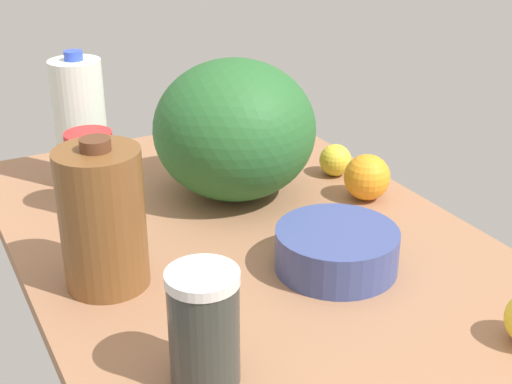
{
  "coord_description": "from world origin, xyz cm",
  "views": [
    {
      "loc": [
        95.06,
        -50.1,
        62.53
      ],
      "look_at": [
        0.0,
        0.0,
        13.0
      ],
      "focal_mm": 50.0,
      "sensor_mm": 36.0,
      "label": 1
    }
  ],
  "objects_px": {
    "milk_jug": "(81,123)",
    "lemon_far_back": "(188,128)",
    "chocolate_milk_jug": "(102,218)",
    "lemon_near_front": "(335,160)",
    "shaker_bottle": "(204,327)",
    "tumbler_cup": "(92,173)",
    "watermelon": "(235,129)",
    "mixing_bowl": "(337,249)",
    "orange_loose": "(367,177)"
  },
  "relations": [
    {
      "from": "chocolate_milk_jug",
      "to": "mixing_bowl",
      "type": "distance_m",
      "value": 0.37
    },
    {
      "from": "shaker_bottle",
      "to": "mixing_bowl",
      "type": "relative_size",
      "value": 0.79
    },
    {
      "from": "shaker_bottle",
      "to": "lemon_near_front",
      "type": "distance_m",
      "value": 0.7
    },
    {
      "from": "chocolate_milk_jug",
      "to": "shaker_bottle",
      "type": "bearing_deg",
      "value": 8.07
    },
    {
      "from": "chocolate_milk_jug",
      "to": "lemon_near_front",
      "type": "height_order",
      "value": "chocolate_milk_jug"
    },
    {
      "from": "chocolate_milk_jug",
      "to": "mixing_bowl",
      "type": "bearing_deg",
      "value": 68.92
    },
    {
      "from": "orange_loose",
      "to": "lemon_far_back",
      "type": "relative_size",
      "value": 1.16
    },
    {
      "from": "tumbler_cup",
      "to": "shaker_bottle",
      "type": "bearing_deg",
      "value": -1.46
    },
    {
      "from": "mixing_bowl",
      "to": "orange_loose",
      "type": "bearing_deg",
      "value": 134.29
    },
    {
      "from": "lemon_near_front",
      "to": "mixing_bowl",
      "type": "bearing_deg",
      "value": -33.27
    },
    {
      "from": "mixing_bowl",
      "to": "milk_jug",
      "type": "xyz_separation_m",
      "value": [
        -0.53,
        -0.26,
        0.09
      ]
    },
    {
      "from": "shaker_bottle",
      "to": "watermelon",
      "type": "distance_m",
      "value": 0.56
    },
    {
      "from": "tumbler_cup",
      "to": "milk_jug",
      "type": "bearing_deg",
      "value": 171.01
    },
    {
      "from": "milk_jug",
      "to": "orange_loose",
      "type": "relative_size",
      "value": 3.03
    },
    {
      "from": "tumbler_cup",
      "to": "lemon_near_front",
      "type": "relative_size",
      "value": 2.33
    },
    {
      "from": "watermelon",
      "to": "lemon_near_front",
      "type": "xyz_separation_m",
      "value": [
        0.01,
        0.23,
        -0.1
      ]
    },
    {
      "from": "orange_loose",
      "to": "lemon_far_back",
      "type": "xyz_separation_m",
      "value": [
        -0.44,
        -0.19,
        -0.01
      ]
    },
    {
      "from": "milk_jug",
      "to": "orange_loose",
      "type": "height_order",
      "value": "milk_jug"
    },
    {
      "from": "lemon_far_back",
      "to": "shaker_bottle",
      "type": "bearing_deg",
      "value": -21.41
    },
    {
      "from": "watermelon",
      "to": "mixing_bowl",
      "type": "bearing_deg",
      "value": 2.79
    },
    {
      "from": "chocolate_milk_jug",
      "to": "lemon_far_back",
      "type": "height_order",
      "value": "chocolate_milk_jug"
    },
    {
      "from": "tumbler_cup",
      "to": "lemon_near_front",
      "type": "height_order",
      "value": "tumbler_cup"
    },
    {
      "from": "shaker_bottle",
      "to": "milk_jug",
      "type": "relative_size",
      "value": 0.58
    },
    {
      "from": "shaker_bottle",
      "to": "mixing_bowl",
      "type": "height_order",
      "value": "shaker_bottle"
    },
    {
      "from": "watermelon",
      "to": "orange_loose",
      "type": "bearing_deg",
      "value": 57.1
    },
    {
      "from": "milk_jug",
      "to": "lemon_far_back",
      "type": "height_order",
      "value": "milk_jug"
    },
    {
      "from": "lemon_far_back",
      "to": "watermelon",
      "type": "bearing_deg",
      "value": -4.98
    },
    {
      "from": "watermelon",
      "to": "milk_jug",
      "type": "distance_m",
      "value": 0.31
    },
    {
      "from": "watermelon",
      "to": "tumbler_cup",
      "type": "height_order",
      "value": "watermelon"
    },
    {
      "from": "chocolate_milk_jug",
      "to": "orange_loose",
      "type": "height_order",
      "value": "chocolate_milk_jug"
    },
    {
      "from": "chocolate_milk_jug",
      "to": "shaker_bottle",
      "type": "xyz_separation_m",
      "value": [
        0.28,
        0.04,
        -0.03
      ]
    },
    {
      "from": "chocolate_milk_jug",
      "to": "tumbler_cup",
      "type": "xyz_separation_m",
      "value": [
        -0.26,
        0.05,
        -0.03
      ]
    },
    {
      "from": "milk_jug",
      "to": "lemon_far_back",
      "type": "xyz_separation_m",
      "value": [
        -0.11,
        0.27,
        -0.09
      ]
    },
    {
      "from": "watermelon",
      "to": "chocolate_milk_jug",
      "type": "bearing_deg",
      "value": -57.68
    },
    {
      "from": "shaker_bottle",
      "to": "watermelon",
      "type": "bearing_deg",
      "value": 149.89
    },
    {
      "from": "shaker_bottle",
      "to": "tumbler_cup",
      "type": "bearing_deg",
      "value": 178.54
    },
    {
      "from": "shaker_bottle",
      "to": "orange_loose",
      "type": "bearing_deg",
      "value": 124.86
    },
    {
      "from": "shaker_bottle",
      "to": "milk_jug",
      "type": "height_order",
      "value": "milk_jug"
    },
    {
      "from": "tumbler_cup",
      "to": "lemon_far_back",
      "type": "xyz_separation_m",
      "value": [
        -0.25,
        0.29,
        -0.04
      ]
    },
    {
      "from": "shaker_bottle",
      "to": "orange_loose",
      "type": "xyz_separation_m",
      "value": [
        -0.35,
        0.5,
        -0.03
      ]
    },
    {
      "from": "watermelon",
      "to": "mixing_bowl",
      "type": "distance_m",
      "value": 0.35
    },
    {
      "from": "shaker_bottle",
      "to": "lemon_far_back",
      "type": "relative_size",
      "value": 2.02
    },
    {
      "from": "milk_jug",
      "to": "lemon_near_front",
      "type": "height_order",
      "value": "milk_jug"
    },
    {
      "from": "chocolate_milk_jug",
      "to": "orange_loose",
      "type": "relative_size",
      "value": 2.67
    },
    {
      "from": "milk_jug",
      "to": "orange_loose",
      "type": "bearing_deg",
      "value": 54.35
    },
    {
      "from": "lemon_far_back",
      "to": "mixing_bowl",
      "type": "bearing_deg",
      "value": -0.89
    },
    {
      "from": "chocolate_milk_jug",
      "to": "lemon_near_front",
      "type": "xyz_separation_m",
      "value": [
        -0.19,
        0.55,
        -0.08
      ]
    },
    {
      "from": "lemon_far_back",
      "to": "lemon_near_front",
      "type": "bearing_deg",
      "value": 32.56
    },
    {
      "from": "milk_jug",
      "to": "lemon_far_back",
      "type": "distance_m",
      "value": 0.31
    },
    {
      "from": "chocolate_milk_jug",
      "to": "lemon_near_front",
      "type": "bearing_deg",
      "value": 109.08
    }
  ]
}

